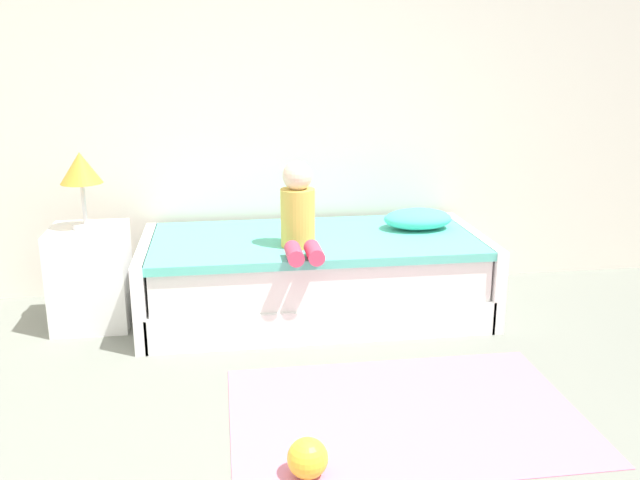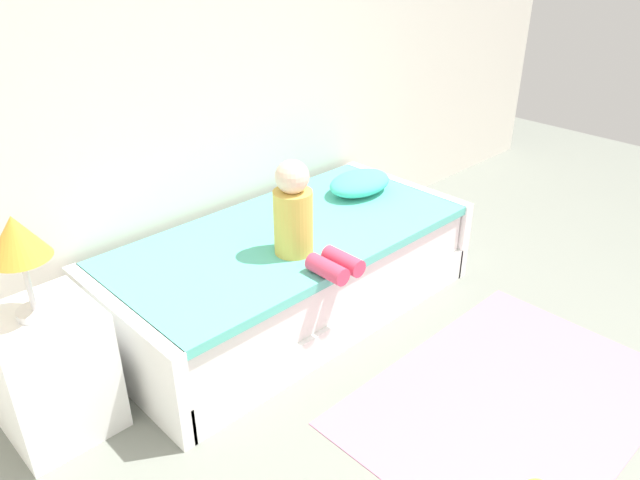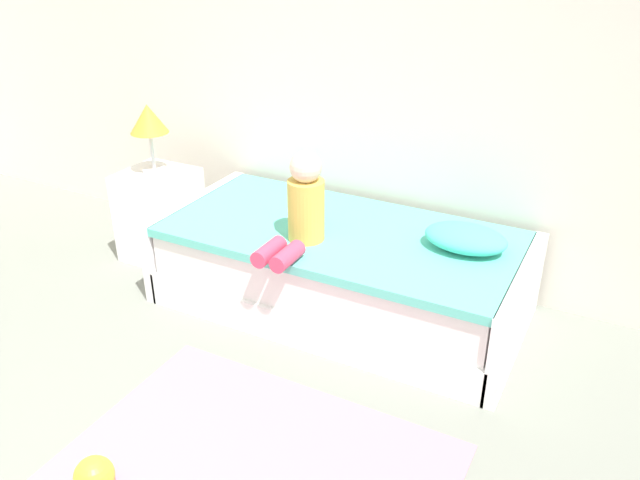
{
  "view_description": "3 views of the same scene",
  "coord_description": "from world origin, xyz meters",
  "px_view_note": "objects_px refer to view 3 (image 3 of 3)",
  "views": [
    {
      "loc": [
        -0.34,
        -2.03,
        1.63
      ],
      "look_at": [
        0.21,
        1.75,
        0.55
      ],
      "focal_mm": 38.51,
      "sensor_mm": 36.0,
      "label": 1
    },
    {
      "loc": [
        -1.75,
        -0.26,
        2.05
      ],
      "look_at": [
        0.21,
        1.75,
        0.55
      ],
      "focal_mm": 34.39,
      "sensor_mm": 36.0,
      "label": 2
    },
    {
      "loc": [
        1.61,
        -0.93,
        2.08
      ],
      "look_at": [
        0.21,
        1.75,
        0.55
      ],
      "focal_mm": 35.92,
      "sensor_mm": 36.0,
      "label": 3
    }
  ],
  "objects_px": {
    "bed": "(340,269)",
    "nightstand": "(160,215)",
    "table_lamp": "(149,122)",
    "pillow": "(466,238)",
    "child_figure": "(302,208)",
    "toy_ball": "(94,476)"
  },
  "relations": [
    {
      "from": "nightstand",
      "to": "child_figure",
      "type": "relative_size",
      "value": 1.18
    },
    {
      "from": "bed",
      "to": "child_figure",
      "type": "xyz_separation_m",
      "value": [
        -0.12,
        -0.23,
        0.46
      ]
    },
    {
      "from": "table_lamp",
      "to": "bed",
      "type": "bearing_deg",
      "value": -0.97
    },
    {
      "from": "bed",
      "to": "table_lamp",
      "type": "height_order",
      "value": "table_lamp"
    },
    {
      "from": "bed",
      "to": "pillow",
      "type": "height_order",
      "value": "pillow"
    },
    {
      "from": "toy_ball",
      "to": "bed",
      "type": "bearing_deg",
      "value": 81.29
    },
    {
      "from": "bed",
      "to": "child_figure",
      "type": "height_order",
      "value": "child_figure"
    },
    {
      "from": "pillow",
      "to": "bed",
      "type": "bearing_deg",
      "value": -171.7
    },
    {
      "from": "table_lamp",
      "to": "pillow",
      "type": "distance_m",
      "value": 2.07
    },
    {
      "from": "bed",
      "to": "table_lamp",
      "type": "bearing_deg",
      "value": 179.03
    },
    {
      "from": "nightstand",
      "to": "child_figure",
      "type": "bearing_deg",
      "value": -11.56
    },
    {
      "from": "table_lamp",
      "to": "pillow",
      "type": "relative_size",
      "value": 1.02
    },
    {
      "from": "bed",
      "to": "pillow",
      "type": "xyz_separation_m",
      "value": [
        0.69,
        0.1,
        0.32
      ]
    },
    {
      "from": "bed",
      "to": "nightstand",
      "type": "bearing_deg",
      "value": 179.03
    },
    {
      "from": "pillow",
      "to": "nightstand",
      "type": "bearing_deg",
      "value": -177.83
    },
    {
      "from": "table_lamp",
      "to": "nightstand",
      "type": "bearing_deg",
      "value": 0.0
    },
    {
      "from": "child_figure",
      "to": "toy_ball",
      "type": "height_order",
      "value": "child_figure"
    },
    {
      "from": "bed",
      "to": "pillow",
      "type": "distance_m",
      "value": 0.76
    },
    {
      "from": "table_lamp",
      "to": "child_figure",
      "type": "relative_size",
      "value": 0.88
    },
    {
      "from": "bed",
      "to": "table_lamp",
      "type": "relative_size",
      "value": 4.69
    },
    {
      "from": "table_lamp",
      "to": "toy_ball",
      "type": "xyz_separation_m",
      "value": [
        1.09,
        -1.73,
        -0.86
      ]
    },
    {
      "from": "nightstand",
      "to": "pillow",
      "type": "bearing_deg",
      "value": 2.17
    }
  ]
}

